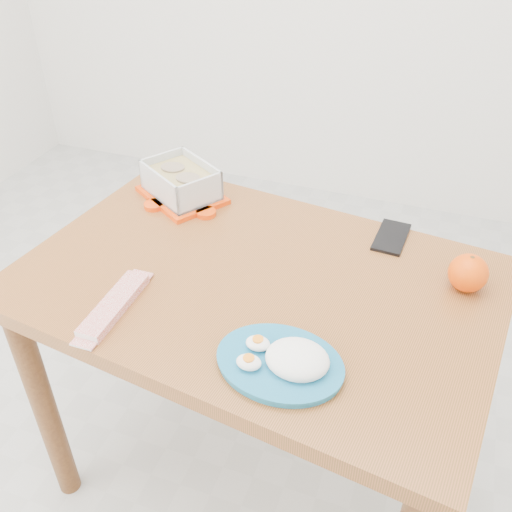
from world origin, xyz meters
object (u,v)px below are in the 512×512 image
(orange_fruit, at_px, (468,273))
(smartphone, at_px, (391,237))
(dining_table, at_px, (256,316))
(rice_plate, at_px, (285,360))
(food_container, at_px, (181,182))

(orange_fruit, relative_size, smartphone, 0.60)
(dining_table, bearing_deg, rice_plate, -51.28)
(food_container, xyz_separation_m, rice_plate, (0.46, -0.50, -0.03))
(dining_table, distance_m, rice_plate, 0.31)
(food_container, bearing_deg, orange_fruit, 21.27)
(smartphone, bearing_deg, rice_plate, -99.85)
(dining_table, bearing_deg, smartphone, 52.45)
(rice_plate, bearing_deg, smartphone, 81.14)
(dining_table, relative_size, food_container, 4.07)
(dining_table, bearing_deg, food_container, 147.09)
(smartphone, bearing_deg, dining_table, -131.55)
(dining_table, distance_m, food_container, 0.44)
(dining_table, relative_size, rice_plate, 4.41)
(dining_table, xyz_separation_m, food_container, (-0.31, 0.26, 0.16))
(rice_plate, relative_size, smartphone, 1.82)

